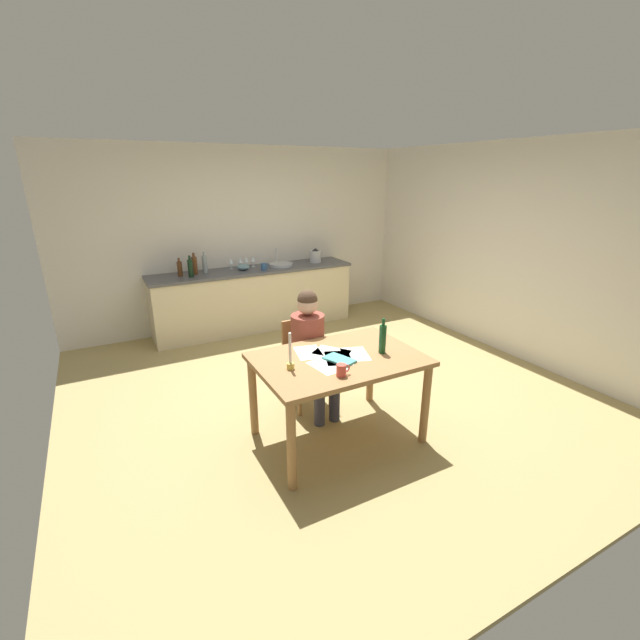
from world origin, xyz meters
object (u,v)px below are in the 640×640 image
dining_table (338,369)px  bottle_sauce (205,264)px  person_seated (311,344)px  candlestick (290,359)px  wine_bottle_on_table (383,338)px  wine_glass_by_kettle (246,260)px  chair_at_table (304,358)px  wine_glass_back_right (231,261)px  wine_glass_near_sink (253,259)px  teacup_on_counter (264,267)px  coffee_mug (342,370)px  mixing_bowl (243,267)px  sink_unit (281,264)px  bottle_wine_red (194,265)px  stovetop_kettle (315,256)px  wine_glass_back_left (240,261)px  bottle_oil (180,269)px  bottle_vinegar (190,268)px  book_magazine (339,360)px

dining_table → bottle_sauce: size_ratio=4.69×
person_seated → candlestick: size_ratio=3.96×
person_seated → wine_bottle_on_table: size_ratio=3.92×
wine_bottle_on_table → bottle_sauce: (-0.70, 3.21, 0.12)m
wine_glass_by_kettle → chair_at_table: bearing=-96.2°
dining_table → person_seated: (0.03, 0.56, 0.01)m
dining_table → wine_glass_by_kettle: (0.30, 3.18, 0.34)m
bottle_sauce → wine_glass_back_right: size_ratio=1.89×
wine_glass_near_sink → teacup_on_counter: (0.05, -0.30, -0.06)m
chair_at_table → teacup_on_counter: size_ratio=6.97×
wine_glass_back_right → coffee_mug: bearing=-93.5°
mixing_bowl → wine_glass_back_right: bearing=132.0°
bottle_sauce → chair_at_table: bearing=-81.6°
dining_table → wine_glass_near_sink: (0.40, 3.18, 0.34)m
sink_unit → bottle_wine_red: 1.26m
coffee_mug → wine_bottle_on_table: (0.53, 0.21, 0.08)m
coffee_mug → wine_bottle_on_table: size_ratio=0.37×
mixing_bowl → stovetop_kettle: stovetop_kettle is taller
wine_bottle_on_table → mixing_bowl: bearing=93.3°
bottle_sauce → wine_glass_back_left: size_ratio=1.89×
wine_glass_back_right → bottle_wine_red: bearing=-169.8°
sink_unit → teacup_on_counter: sink_unit is taller
coffee_mug → bottle_oil: 3.41m
dining_table → bottle_oil: (-0.68, 3.06, 0.34)m
coffee_mug → wine_glass_near_sink: wine_glass_near_sink is taller
bottle_oil → bottle_wine_red: 0.21m
bottle_vinegar → bottle_wine_red: bottle_wine_red is taller
wine_bottle_on_table → bottle_vinegar: 3.17m
bottle_sauce → wine_glass_near_sink: bearing=5.3°
bottle_oil → wine_glass_near_sink: size_ratio=1.60×
candlestick → wine_glass_back_left: 3.27m
candlestick → sink_unit: bearing=68.2°
coffee_mug → wine_bottle_on_table: 0.57m
coffee_mug → wine_glass_back_right: bearing=86.5°
coffee_mug → sink_unit: bearing=74.4°
stovetop_kettle → teacup_on_counter: bearing=-170.7°
bottle_oil → mixing_bowl: 0.88m
person_seated → wine_glass_back_right: size_ratio=7.76×
dining_table → coffee_mug: 0.37m
chair_at_table → wine_glass_back_left: 2.54m
bottle_sauce → teacup_on_counter: bearing=-16.6°
bottle_wine_red → bottle_sauce: 0.15m
bottle_wine_red → candlestick: bearing=-89.4°
bottle_vinegar → book_magazine: bearing=-80.0°
chair_at_table → wine_glass_back_right: bearing=89.2°
wine_bottle_on_table → wine_glass_back_left: size_ratio=1.98×
candlestick → wine_bottle_on_table: 0.82m
book_magazine → wine_glass_back_right: bearing=68.4°
dining_table → candlestick: candlestick is taller
book_magazine → coffee_mug: bearing=-137.0°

